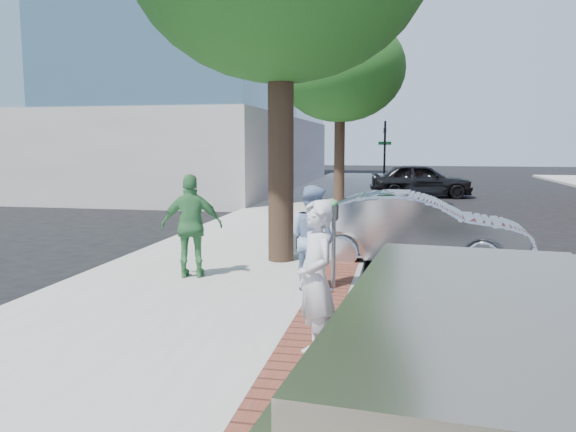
% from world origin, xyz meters
% --- Properties ---
extents(ground, '(120.00, 120.00, 0.00)m').
position_xyz_m(ground, '(0.00, 0.00, 0.00)').
color(ground, black).
rests_on(ground, ground).
extents(sidewalk, '(5.00, 60.00, 0.15)m').
position_xyz_m(sidewalk, '(-1.50, 8.00, 0.07)').
color(sidewalk, '#9E9991').
rests_on(sidewalk, ground).
extents(brick_strip, '(0.60, 60.00, 0.01)m').
position_xyz_m(brick_strip, '(0.70, 8.00, 0.15)').
color(brick_strip, brown).
rests_on(brick_strip, sidewalk).
extents(curb, '(0.10, 60.00, 0.15)m').
position_xyz_m(curb, '(1.05, 8.00, 0.07)').
color(curb, gray).
rests_on(curb, ground).
extents(office_base, '(18.20, 22.20, 4.00)m').
position_xyz_m(office_base, '(-13.00, 22.00, 2.00)').
color(office_base, gray).
rests_on(office_base, ground).
extents(signal_near, '(0.70, 0.15, 3.80)m').
position_xyz_m(signal_near, '(0.90, 22.00, 2.25)').
color(signal_near, black).
rests_on(signal_near, ground).
extents(tree_far, '(4.80, 4.80, 7.14)m').
position_xyz_m(tree_far, '(-0.50, 12.00, 5.30)').
color(tree_far, black).
rests_on(tree_far, sidewalk).
extents(parking_meter, '(0.12, 0.32, 1.47)m').
position_xyz_m(parking_meter, '(0.73, -0.18, 1.21)').
color(parking_meter, gray).
rests_on(parking_meter, sidewalk).
extents(person_gray, '(0.69, 0.77, 1.78)m').
position_xyz_m(person_gray, '(0.90, -3.26, 1.04)').
color(person_gray, silver).
rests_on(person_gray, sidewalk).
extents(person_officer, '(1.06, 1.02, 1.73)m').
position_xyz_m(person_officer, '(0.40, -0.30, 1.01)').
color(person_officer, '#7F99C4').
rests_on(person_officer, sidewalk).
extents(person_green, '(1.17, 0.71, 1.86)m').
position_xyz_m(person_green, '(-1.86, 0.15, 1.08)').
color(person_green, '#3B8245').
rests_on(person_green, sidewalk).
extents(sedan_silver, '(4.72, 1.83, 1.53)m').
position_xyz_m(sedan_silver, '(2.07, 2.63, 0.77)').
color(sedan_silver, '#B0B3B7').
rests_on(sedan_silver, ground).
extents(bg_car, '(4.99, 2.38, 1.65)m').
position_xyz_m(bg_car, '(2.75, 18.50, 0.82)').
color(bg_car, black).
rests_on(bg_car, ground).
extents(van, '(2.13, 4.64, 1.66)m').
position_xyz_m(van, '(2.33, -5.59, 0.91)').
color(van, gray).
rests_on(van, ground).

